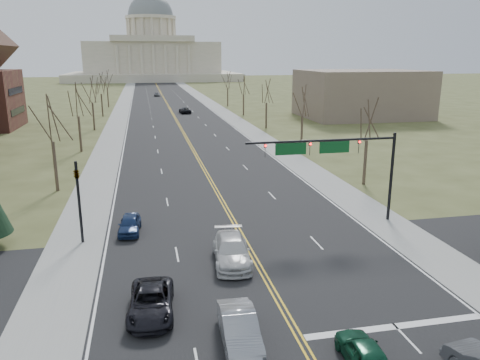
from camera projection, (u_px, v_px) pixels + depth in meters
name	position (u px, v px, depth m)	size (l,w,h in m)	color
ground	(293.00, 327.00, 23.21)	(600.00, 600.00, 0.00)	#454A25
road	(168.00, 105.00, 127.29)	(20.00, 380.00, 0.01)	black
cross_road	(263.00, 274.00, 28.88)	(120.00, 14.00, 0.01)	black
sidewalk_left	(123.00, 106.00, 124.93)	(4.00, 380.00, 0.03)	gray
sidewalk_right	(212.00, 104.00, 129.64)	(4.00, 380.00, 0.03)	gray
center_line	(168.00, 105.00, 127.28)	(0.42, 380.00, 0.01)	gold
edge_line_left	(131.00, 106.00, 125.36)	(0.15, 380.00, 0.01)	silver
edge_line_right	(204.00, 104.00, 129.21)	(0.15, 380.00, 0.01)	silver
stop_bar	(396.00, 326.00, 23.24)	(9.50, 0.50, 0.01)	silver
capitol	(152.00, 53.00, 256.01)	(90.00, 60.00, 50.00)	beige
signal_mast	(333.00, 153.00, 35.96)	(12.12, 0.44, 7.20)	black
signal_left	(78.00, 193.00, 32.77)	(0.32, 0.36, 6.00)	black
tree_r_0	(368.00, 122.00, 47.27)	(3.74, 3.74, 8.50)	#3A2F22
tree_l_0	(51.00, 121.00, 44.88)	(3.96, 3.96, 9.00)	#3A2F22
tree_r_1	(303.00, 103.00, 66.19)	(3.74, 3.74, 8.50)	#3A2F22
tree_l_1	(77.00, 102.00, 63.80)	(3.96, 3.96, 9.00)	#3A2F22
tree_r_2	(267.00, 92.00, 85.11)	(3.74, 3.74, 8.50)	#3A2F22
tree_l_2	(91.00, 91.00, 82.72)	(3.96, 3.96, 9.00)	#3A2F22
tree_r_3	(244.00, 86.00, 104.04)	(3.74, 3.74, 8.50)	#3A2F22
tree_l_3	(101.00, 85.00, 101.65)	(3.96, 3.96, 9.00)	#3A2F22
tree_r_4	(228.00, 81.00, 122.96)	(3.74, 3.74, 8.50)	#3A2F22
tree_l_4	(107.00, 80.00, 120.57)	(3.96, 3.96, 9.00)	#3A2F22
bldg_right_mass	(361.00, 94.00, 101.67)	(25.00, 20.00, 10.00)	#705D4F
car_nb_inner_lead	(364.00, 353.00, 20.06)	(1.57, 3.90, 1.33)	#0E3F28
car_sb_inner_lead	(239.00, 329.00, 21.66)	(1.62, 4.65, 1.53)	gray
car_sb_outer_lead	(151.00, 302.00, 24.19)	(2.28, 4.94, 1.37)	black
car_sb_inner_second	(232.00, 251.00, 30.24)	(2.28, 5.60, 1.63)	#BCBCBC
car_sb_outer_second	(130.00, 224.00, 35.44)	(1.56, 3.88, 1.32)	navy
car_far_nb	(185.00, 110.00, 109.35)	(2.28, 4.94, 1.37)	black
car_far_sb	(157.00, 94.00, 154.46)	(1.58, 3.92, 1.34)	#56575E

